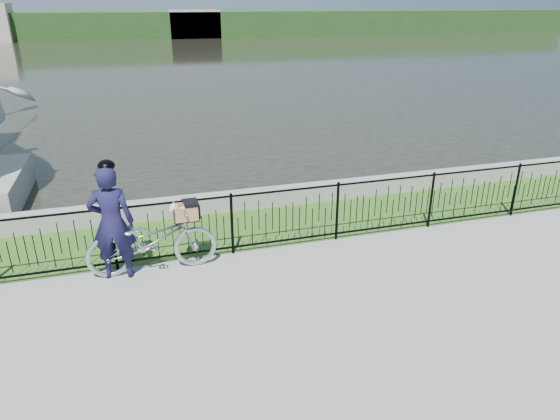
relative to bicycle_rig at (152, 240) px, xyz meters
name	(u,v)px	position (x,y,z in m)	size (l,w,h in m)	color
ground	(316,290)	(2.39, -1.37, -0.57)	(120.00, 120.00, 0.00)	gray
grass_strip	(271,224)	(2.39, 1.23, -0.56)	(60.00, 2.00, 0.01)	#355F1D
water	(161,62)	(2.39, 31.63, -0.57)	(120.00, 120.00, 0.00)	#27271D
quay_wall	(259,198)	(2.39, 2.23, -0.37)	(60.00, 0.30, 0.40)	gray
fence	(286,218)	(2.39, 0.23, 0.01)	(14.00, 0.06, 1.15)	black
far_treeline	(143,25)	(2.39, 58.63, 0.93)	(120.00, 6.00, 3.00)	#23451A
far_building_right	(194,24)	(8.39, 57.13, 1.03)	(6.00, 3.00, 3.20)	#B3A38F
bicycle_rig	(152,240)	(0.00, 0.00, 0.00)	(2.12, 0.74, 1.20)	#B6BAC3
cyclist	(112,222)	(-0.59, -0.02, 0.41)	(0.75, 0.55, 1.99)	#151335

